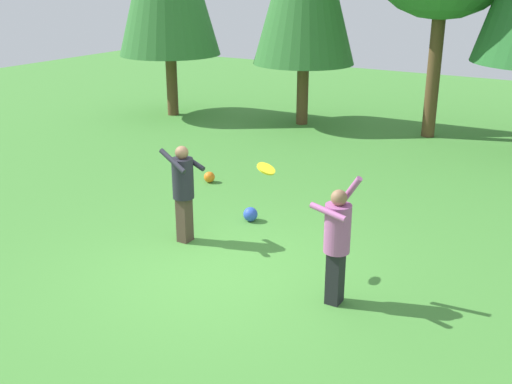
# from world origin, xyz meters

# --- Properties ---
(ground_plane) EXTENTS (40.00, 40.00, 0.00)m
(ground_plane) POSITION_xyz_m (0.00, 0.00, 0.00)
(ground_plane) COLOR #478C38
(person_thrower) EXTENTS (0.57, 0.58, 1.74)m
(person_thrower) POSITION_xyz_m (1.84, 0.02, 0.94)
(person_thrower) COLOR black
(person_thrower) RESTS_ON ground_plane
(person_catcher) EXTENTS (0.60, 0.55, 1.60)m
(person_catcher) POSITION_xyz_m (-1.04, 0.59, 0.94)
(person_catcher) COLOR #4C382D
(person_catcher) RESTS_ON ground_plane
(frisbee) EXTENTS (0.25, 0.27, 0.14)m
(frisbee) POSITION_xyz_m (0.60, 0.35, 1.56)
(frisbee) COLOR yellow
(ball_orange) EXTENTS (0.23, 0.23, 0.23)m
(ball_orange) POSITION_xyz_m (-2.41, 3.20, 0.11)
(ball_orange) COLOR orange
(ball_orange) RESTS_ON ground_plane
(ball_blue) EXTENTS (0.25, 0.25, 0.25)m
(ball_blue) POSITION_xyz_m (-0.58, 1.84, 0.13)
(ball_blue) COLOR blue
(ball_blue) RESTS_ON ground_plane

